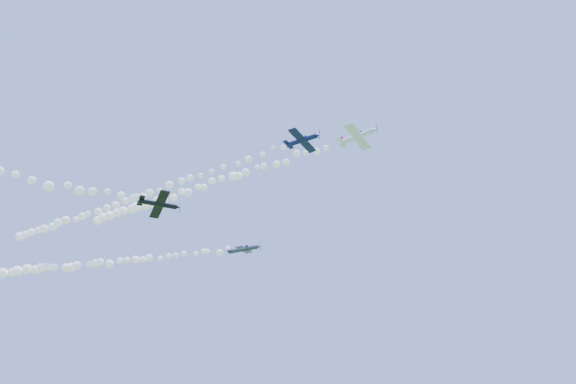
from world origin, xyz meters
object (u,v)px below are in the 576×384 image
Objects in this scene: plane_grey at (244,249)px; plane_black at (159,204)px; plane_navy at (302,140)px; plane_white at (358,136)px.

plane_black is at bearing -92.61° from plane_grey.
plane_navy reaches higher than plane_black.
plane_white reaches higher than plane_navy.
plane_navy is 28.29m from plane_black.
plane_navy is 32.96m from plane_grey.
plane_grey reaches higher than plane_black.
plane_white is 9.90m from plane_navy.
plane_white reaches higher than plane_grey.
plane_white is 36.41m from plane_black.
plane_navy is (-8.44, -5.18, -0.07)m from plane_white.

